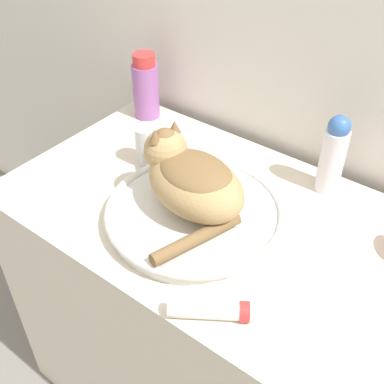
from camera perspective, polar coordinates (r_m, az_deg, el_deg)
wall_back at (r=1.19m, az=15.34°, el=20.73°), size 8.00×0.05×2.40m
vanity_counter at (r=1.41m, az=3.32°, el=-15.25°), size 1.08×0.60×0.81m
sink_basin at (r=1.08m, az=0.40°, el=-2.53°), size 0.41×0.41×0.04m
cat at (r=1.03m, az=-0.14°, el=1.64°), size 0.28×0.30×0.17m
faucet at (r=1.23m, az=-5.26°, el=5.68°), size 0.13×0.08×0.12m
mouthwash_bottle at (r=1.44m, az=-5.51°, el=12.26°), size 0.08×0.08×0.20m
lotion_bottle_white at (r=1.17m, az=16.39°, el=4.30°), size 0.06×0.06×0.20m
cream_tube at (r=0.91m, az=2.12°, el=-13.81°), size 0.14×0.11×0.04m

